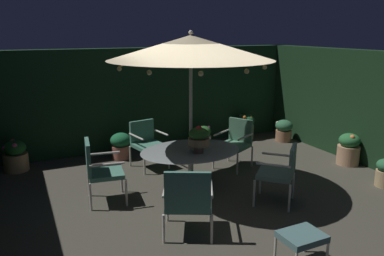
{
  "coord_description": "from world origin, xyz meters",
  "views": [
    {
      "loc": [
        -2.71,
        -5.31,
        2.7
      ],
      "look_at": [
        -0.11,
        0.31,
        1.13
      ],
      "focal_mm": 36.11,
      "sensor_mm": 36.0,
      "label": 1
    }
  ],
  "objects_px": {
    "patio_chair_north": "(236,140)",
    "patio_chair_south": "(281,170)",
    "patio_dining_table": "(191,157)",
    "potted_plant_back_right": "(349,149)",
    "patio_umbrella": "(191,48)",
    "patio_chair_northeast": "(146,141)",
    "patio_chair_southeast": "(188,198)",
    "ottoman_footrest": "(302,238)",
    "potted_plant_left_near": "(284,130)",
    "potted_plant_back_center": "(246,126)",
    "potted_plant_back_left": "(15,156)",
    "potted_plant_right_near": "(203,136)",
    "centerpiece_planter": "(199,138)",
    "potted_plant_left_far": "(121,145)",
    "patio_chair_east": "(99,167)"
  },
  "relations": [
    {
      "from": "patio_chair_east",
      "to": "ottoman_footrest",
      "type": "height_order",
      "value": "patio_chair_east"
    },
    {
      "from": "potted_plant_back_left",
      "to": "ottoman_footrest",
      "type": "bearing_deg",
      "value": -58.41
    },
    {
      "from": "patio_chair_south",
      "to": "patio_chair_southeast",
      "type": "bearing_deg",
      "value": -170.03
    },
    {
      "from": "patio_chair_southeast",
      "to": "potted_plant_back_center",
      "type": "relative_size",
      "value": 1.52
    },
    {
      "from": "patio_dining_table",
      "to": "potted_plant_back_center",
      "type": "xyz_separation_m",
      "value": [
        2.64,
        2.4,
        -0.26
      ]
    },
    {
      "from": "centerpiece_planter",
      "to": "patio_chair_northeast",
      "type": "height_order",
      "value": "centerpiece_planter"
    },
    {
      "from": "patio_umbrella",
      "to": "potted_plant_back_center",
      "type": "height_order",
      "value": "patio_umbrella"
    },
    {
      "from": "patio_dining_table",
      "to": "patio_chair_east",
      "type": "bearing_deg",
      "value": 172.63
    },
    {
      "from": "centerpiece_planter",
      "to": "potted_plant_right_near",
      "type": "relative_size",
      "value": 0.89
    },
    {
      "from": "patio_chair_north",
      "to": "potted_plant_left_near",
      "type": "xyz_separation_m",
      "value": [
        2.06,
        1.09,
        -0.27
      ]
    },
    {
      "from": "potted_plant_back_left",
      "to": "patio_chair_southeast",
      "type": "bearing_deg",
      "value": -61.06
    },
    {
      "from": "patio_chair_east",
      "to": "patio_chair_southeast",
      "type": "relative_size",
      "value": 1.05
    },
    {
      "from": "patio_chair_north",
      "to": "patio_chair_northeast",
      "type": "height_order",
      "value": "patio_chair_north"
    },
    {
      "from": "ottoman_footrest",
      "to": "potted_plant_left_near",
      "type": "distance_m",
      "value": 5.37
    },
    {
      "from": "patio_chair_northeast",
      "to": "patio_umbrella",
      "type": "bearing_deg",
      "value": -78.68
    },
    {
      "from": "ottoman_footrest",
      "to": "potted_plant_back_right",
      "type": "bearing_deg",
      "value": 36.42
    },
    {
      "from": "patio_chair_northeast",
      "to": "ottoman_footrest",
      "type": "height_order",
      "value": "patio_chair_northeast"
    },
    {
      "from": "potted_plant_back_center",
      "to": "potted_plant_left_near",
      "type": "xyz_separation_m",
      "value": [
        0.76,
        -0.57,
        -0.06
      ]
    },
    {
      "from": "ottoman_footrest",
      "to": "patio_dining_table",
      "type": "bearing_deg",
      "value": 95.99
    },
    {
      "from": "patio_chair_south",
      "to": "potted_plant_left_far",
      "type": "height_order",
      "value": "patio_chair_south"
    },
    {
      "from": "patio_dining_table",
      "to": "patio_chair_south",
      "type": "height_order",
      "value": "patio_chair_south"
    },
    {
      "from": "patio_chair_southeast",
      "to": "potted_plant_back_right",
      "type": "bearing_deg",
      "value": 16.55
    },
    {
      "from": "patio_chair_north",
      "to": "potted_plant_left_far",
      "type": "bearing_deg",
      "value": 143.75
    },
    {
      "from": "patio_chair_southeast",
      "to": "patio_chair_north",
      "type": "bearing_deg",
      "value": 46.43
    },
    {
      "from": "patio_chair_north",
      "to": "patio_chair_south",
      "type": "distance_m",
      "value": 1.83
    },
    {
      "from": "centerpiece_planter",
      "to": "ottoman_footrest",
      "type": "relative_size",
      "value": 0.91
    },
    {
      "from": "patio_umbrella",
      "to": "patio_chair_south",
      "type": "distance_m",
      "value": 2.4
    },
    {
      "from": "patio_dining_table",
      "to": "potted_plant_back_right",
      "type": "bearing_deg",
      "value": -2.17
    },
    {
      "from": "patio_umbrella",
      "to": "potted_plant_back_right",
      "type": "relative_size",
      "value": 4.09
    },
    {
      "from": "patio_umbrella",
      "to": "patio_chair_east",
      "type": "relative_size",
      "value": 2.61
    },
    {
      "from": "patio_umbrella",
      "to": "potted_plant_back_right",
      "type": "xyz_separation_m",
      "value": [
        3.52,
        -0.13,
        -2.1
      ]
    },
    {
      "from": "patio_chair_east",
      "to": "potted_plant_right_near",
      "type": "relative_size",
      "value": 2.02
    },
    {
      "from": "patio_chair_northeast",
      "to": "potted_plant_left_near",
      "type": "xyz_separation_m",
      "value": [
        3.69,
        0.34,
        -0.26
      ]
    },
    {
      "from": "patio_dining_table",
      "to": "potted_plant_back_center",
      "type": "bearing_deg",
      "value": 42.3
    },
    {
      "from": "patio_chair_northeast",
      "to": "patio_chair_southeast",
      "type": "bearing_deg",
      "value": -97.44
    },
    {
      "from": "patio_chair_east",
      "to": "patio_umbrella",
      "type": "bearing_deg",
      "value": -7.37
    },
    {
      "from": "patio_chair_south",
      "to": "potted_plant_back_left",
      "type": "relative_size",
      "value": 1.58
    },
    {
      "from": "patio_umbrella",
      "to": "potted_plant_back_left",
      "type": "height_order",
      "value": "patio_umbrella"
    },
    {
      "from": "patio_dining_table",
      "to": "potted_plant_back_right",
      "type": "height_order",
      "value": "patio_dining_table"
    },
    {
      "from": "patio_dining_table",
      "to": "patio_chair_northeast",
      "type": "bearing_deg",
      "value": 101.32
    },
    {
      "from": "patio_chair_east",
      "to": "potted_plant_back_center",
      "type": "bearing_deg",
      "value": 27.95
    },
    {
      "from": "patio_chair_south",
      "to": "potted_plant_right_near",
      "type": "height_order",
      "value": "patio_chair_south"
    },
    {
      "from": "patio_chair_southeast",
      "to": "potted_plant_right_near",
      "type": "xyz_separation_m",
      "value": [
        2.01,
        3.63,
        -0.29
      ]
    },
    {
      "from": "patio_chair_south",
      "to": "potted_plant_back_center",
      "type": "relative_size",
      "value": 1.49
    },
    {
      "from": "potted_plant_right_near",
      "to": "centerpiece_planter",
      "type": "bearing_deg",
      "value": -117.8
    },
    {
      "from": "potted_plant_right_near",
      "to": "patio_chair_south",
      "type": "bearing_deg",
      "value": -94.54
    },
    {
      "from": "patio_dining_table",
      "to": "patio_chair_northeast",
      "type": "relative_size",
      "value": 1.88
    },
    {
      "from": "patio_chair_south",
      "to": "ottoman_footrest",
      "type": "distance_m",
      "value": 1.69
    },
    {
      "from": "centerpiece_planter",
      "to": "potted_plant_back_center",
      "type": "bearing_deg",
      "value": 45.16
    },
    {
      "from": "ottoman_footrest",
      "to": "patio_umbrella",
      "type": "bearing_deg",
      "value": 95.99
    }
  ]
}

